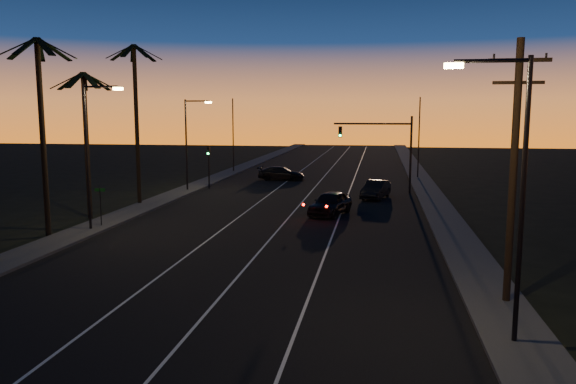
% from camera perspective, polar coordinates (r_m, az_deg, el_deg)
% --- Properties ---
extents(road, '(20.00, 170.00, 0.01)m').
position_cam_1_polar(road, '(43.01, 0.20, -1.70)').
color(road, black).
rests_on(road, ground).
extents(sidewalk_left, '(2.40, 170.00, 0.16)m').
position_cam_1_polar(sidewalk_left, '(46.07, -13.70, -1.18)').
color(sidewalk_left, '#383836').
rests_on(sidewalk_left, ground).
extents(sidewalk_right, '(2.40, 170.00, 0.16)m').
position_cam_1_polar(sidewalk_right, '(42.73, 15.21, -1.95)').
color(sidewalk_right, '#383836').
rests_on(sidewalk_right, ground).
extents(lane_stripe_left, '(0.12, 160.00, 0.01)m').
position_cam_1_polar(lane_stripe_left, '(43.57, -3.70, -1.57)').
color(lane_stripe_left, silver).
rests_on(lane_stripe_left, road).
extents(lane_stripe_mid, '(0.12, 160.00, 0.01)m').
position_cam_1_polar(lane_stripe_mid, '(42.94, 0.86, -1.70)').
color(lane_stripe_mid, silver).
rests_on(lane_stripe_mid, road).
extents(lane_stripe_right, '(0.12, 160.00, 0.01)m').
position_cam_1_polar(lane_stripe_right, '(42.58, 5.53, -1.82)').
color(lane_stripe_right, silver).
rests_on(lane_stripe_right, road).
extents(palm_near, '(4.25, 4.16, 11.53)m').
position_cam_1_polar(palm_near, '(35.52, -23.76, 7.01)').
color(palm_near, black).
rests_on(palm_near, ground).
extents(palm_mid, '(4.25, 4.16, 10.03)m').
position_cam_1_polar(palm_mid, '(40.99, -19.85, 6.12)').
color(palm_mid, black).
rests_on(palm_mid, ground).
extents(palm_far, '(4.25, 4.16, 12.53)m').
position_cam_1_polar(palm_far, '(45.90, -15.18, 8.18)').
color(palm_far, black).
rests_on(palm_far, ground).
extents(streetlight_left_near, '(2.55, 0.26, 9.00)m').
position_cam_1_polar(streetlight_left_near, '(36.32, -19.37, 4.48)').
color(streetlight_left_near, black).
rests_on(streetlight_left_near, ground).
extents(streetlight_left_far, '(2.55, 0.26, 8.50)m').
position_cam_1_polar(streetlight_left_far, '(52.83, -9.99, 5.52)').
color(streetlight_left_far, black).
rests_on(streetlight_left_far, ground).
extents(streetlight_right_near, '(2.55, 0.26, 9.00)m').
position_cam_1_polar(streetlight_right_near, '(18.44, 21.92, 1.28)').
color(streetlight_right_near, black).
rests_on(streetlight_right_near, ground).
extents(street_sign, '(0.70, 0.06, 2.60)m').
position_cam_1_polar(street_sign, '(37.63, -18.52, -0.99)').
color(street_sign, black).
rests_on(street_sign, ground).
extents(utility_pole, '(2.20, 0.28, 10.00)m').
position_cam_1_polar(utility_pole, '(22.52, 21.95, 2.39)').
color(utility_pole, black).
rests_on(utility_pole, ground).
extents(signal_mast, '(7.10, 0.41, 7.00)m').
position_cam_1_polar(signal_mast, '(51.92, 9.79, 5.17)').
color(signal_mast, black).
rests_on(signal_mast, ground).
extents(signal_post, '(0.28, 0.37, 4.20)m').
position_cam_1_polar(signal_post, '(54.48, -8.07, 3.35)').
color(signal_post, black).
rests_on(signal_post, ground).
extents(far_pole_left, '(0.14, 0.14, 9.00)m').
position_cam_1_polar(far_pole_left, '(69.21, -5.60, 5.72)').
color(far_pole_left, black).
rests_on(far_pole_left, ground).
extents(far_pole_right, '(0.14, 0.14, 9.00)m').
position_cam_1_polar(far_pole_right, '(64.08, 13.16, 5.36)').
color(far_pole_right, black).
rests_on(far_pole_right, ground).
extents(lead_car, '(3.33, 5.78, 1.68)m').
position_cam_1_polar(lead_car, '(40.47, 4.32, -1.13)').
color(lead_car, black).
rests_on(lead_car, road).
extents(right_car, '(2.67, 4.89, 1.53)m').
position_cam_1_polar(right_car, '(48.58, 8.91, 0.25)').
color(right_car, black).
rests_on(right_car, road).
extents(cross_car, '(5.06, 2.06, 1.47)m').
position_cam_1_polar(cross_car, '(61.13, -0.71, 1.92)').
color(cross_car, black).
rests_on(cross_car, road).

